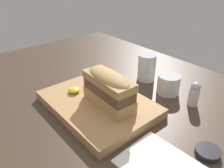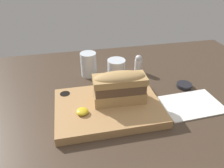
# 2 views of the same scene
# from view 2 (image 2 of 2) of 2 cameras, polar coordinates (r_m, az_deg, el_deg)

# --- Properties ---
(dining_table) EXTENTS (1.44, 1.11, 0.02)m
(dining_table) POSITION_cam_2_polar(r_m,az_deg,el_deg) (0.72, 1.90, -8.74)
(dining_table) COLOR #423326
(dining_table) RESTS_ON ground
(serving_board) EXTENTS (0.34, 0.25, 0.03)m
(serving_board) POSITION_cam_2_polar(r_m,az_deg,el_deg) (0.73, -1.09, -6.07)
(serving_board) COLOR tan
(serving_board) RESTS_ON dining_table
(sandwich) EXTENTS (0.17, 0.08, 0.11)m
(sandwich) POSITION_cam_2_polar(r_m,az_deg,el_deg) (0.70, 1.99, -0.54)
(sandwich) COLOR tan
(sandwich) RESTS_ON serving_board
(mustard_dollop) EXTENTS (0.04, 0.04, 0.02)m
(mustard_dollop) POSITION_cam_2_polar(r_m,az_deg,el_deg) (0.68, -7.77, -7.04)
(mustard_dollop) COLOR gold
(mustard_dollop) RESTS_ON serving_board
(water_glass) EXTENTS (0.07, 0.07, 0.10)m
(water_glass) POSITION_cam_2_polar(r_m,az_deg,el_deg) (0.92, -6.11, 4.74)
(water_glass) COLOR silver
(water_glass) RESTS_ON dining_table
(wine_glass) EXTENTS (0.08, 0.08, 0.07)m
(wine_glass) POSITION_cam_2_polar(r_m,az_deg,el_deg) (0.93, 1.14, 4.32)
(wine_glass) COLOR silver
(wine_glass) RESTS_ON dining_table
(napkin) EXTENTS (0.21, 0.15, 0.00)m
(napkin) POSITION_cam_2_polar(r_m,az_deg,el_deg) (0.81, 19.99, -5.05)
(napkin) COLOR white
(napkin) RESTS_ON dining_table
(salt_shaker) EXTENTS (0.03, 0.03, 0.08)m
(salt_shaker) POSITION_cam_2_polar(r_m,az_deg,el_deg) (0.95, 6.90, 5.32)
(salt_shaker) COLOR white
(salt_shaker) RESTS_ON dining_table
(condiment_dish) EXTENTS (0.06, 0.06, 0.01)m
(condiment_dish) POSITION_cam_2_polar(r_m,az_deg,el_deg) (0.90, 18.33, -0.35)
(condiment_dish) COLOR black
(condiment_dish) RESTS_ON dining_table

